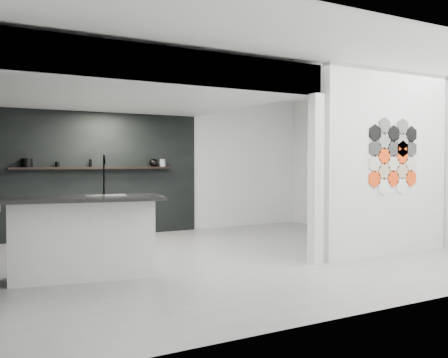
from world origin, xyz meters
TOP-DOWN VIEW (x-y plane):
  - floor at (0.00, 0.00)m, footprint 7.00×6.00m
  - partition_panel at (2.23, -1.00)m, footprint 2.45×0.15m
  - bay_clad_back at (-1.30, 2.97)m, footprint 4.40×0.04m
  - bulkhead at (-1.30, 1.00)m, footprint 4.40×4.00m
  - corner_column at (0.82, -1.00)m, footprint 0.16×0.16m
  - fascia_beam at (-1.30, -0.92)m, footprint 4.40×0.16m
  - display_shelf at (-1.20, 2.87)m, footprint 3.00×0.15m
  - kitchen_island at (-2.19, -0.25)m, footprint 2.01×1.19m
  - stockpot at (-2.38, 2.87)m, footprint 0.24×0.24m
  - kettle at (-0.03, 2.87)m, footprint 0.22×0.22m
  - glass_bowl at (0.15, 2.87)m, footprint 0.12×0.12m
  - glass_vase at (0.15, 2.87)m, footprint 0.14×0.14m
  - bottle_dark at (-1.28, 2.87)m, footprint 0.07×0.07m
  - utensil_cup at (-1.87, 2.87)m, footprint 0.08×0.08m
  - hex_tile_cluster at (2.26, -1.09)m, footprint 1.04×0.02m

SIDE VIEW (x-z plane):
  - floor at x=0.00m, z-range -0.01..0.00m
  - kitchen_island at x=-2.19m, z-range -0.25..1.27m
  - bay_clad_back at x=-1.30m, z-range 0.00..2.35m
  - corner_column at x=0.82m, z-range 0.00..2.35m
  - display_shelf at x=-1.20m, z-range 1.28..1.32m
  - glass_bowl at x=0.15m, z-range 1.32..1.41m
  - utensil_cup at x=-1.87m, z-range 1.32..1.42m
  - bottle_dark at x=-1.28m, z-range 1.32..1.46m
  - glass_vase at x=0.15m, z-range 1.32..1.47m
  - kettle at x=-0.03m, z-range 1.32..1.47m
  - stockpot at x=-2.38m, z-range 1.32..1.47m
  - partition_panel at x=2.23m, z-range 0.00..2.80m
  - hex_tile_cluster at x=2.26m, z-range 0.92..2.09m
  - bulkhead at x=-1.30m, z-range 2.35..2.75m
  - fascia_beam at x=-1.30m, z-range 2.35..2.75m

